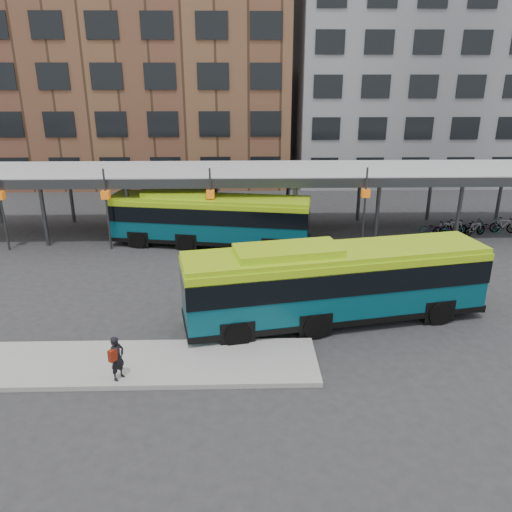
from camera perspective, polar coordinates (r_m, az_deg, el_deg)
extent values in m
plane|color=#28282B|center=(21.02, 1.71, -7.80)|extent=(120.00, 120.00, 0.00)
cube|color=gray|center=(18.87, -15.07, -11.79)|extent=(14.00, 3.00, 0.18)
cube|color=#999B9E|center=(32.08, 0.52, 9.67)|extent=(40.00, 6.00, 0.35)
cube|color=#383A3D|center=(29.17, 0.72, 8.30)|extent=(40.00, 0.15, 0.55)
cylinder|color=#383A3D|center=(32.37, -23.07, 4.32)|extent=(0.24, 0.24, 3.80)
cylinder|color=#383A3D|center=(36.92, -20.38, 6.48)|extent=(0.24, 0.24, 3.80)
cylinder|color=#383A3D|center=(30.88, -14.39, 4.62)|extent=(0.24, 0.24, 3.80)
cylinder|color=#383A3D|center=(35.62, -12.70, 6.79)|extent=(0.24, 0.24, 3.80)
cylinder|color=#383A3D|center=(30.16, -5.06, 4.81)|extent=(0.24, 0.24, 3.80)
cylinder|color=#383A3D|center=(35.00, -4.59, 6.99)|extent=(0.24, 0.24, 3.80)
cylinder|color=#383A3D|center=(30.26, 4.47, 4.88)|extent=(0.24, 0.24, 3.80)
cylinder|color=#383A3D|center=(35.08, 3.66, 7.04)|extent=(0.24, 0.24, 3.80)
cylinder|color=#383A3D|center=(31.17, 13.68, 4.82)|extent=(0.24, 0.24, 3.80)
cylinder|color=#383A3D|center=(35.87, 11.70, 6.96)|extent=(0.24, 0.24, 3.80)
cylinder|color=#383A3D|center=(32.82, 22.17, 4.65)|extent=(0.24, 0.24, 3.80)
cylinder|color=#383A3D|center=(37.32, 19.25, 6.75)|extent=(0.24, 0.24, 3.80)
cylinder|color=#383A3D|center=(39.35, 26.12, 6.47)|extent=(0.24, 0.24, 3.80)
cylinder|color=#383A3D|center=(32.34, -26.98, 4.64)|extent=(0.12, 0.12, 4.80)
cube|color=orange|center=(32.14, -27.24, 6.18)|extent=(0.45, 0.45, 0.45)
cylinder|color=#383A3D|center=(30.25, -16.64, 5.06)|extent=(0.12, 0.12, 4.80)
cube|color=orange|center=(30.04, -16.81, 6.72)|extent=(0.45, 0.45, 0.45)
cylinder|color=#383A3D|center=(29.26, -5.18, 5.34)|extent=(0.12, 0.12, 4.80)
cube|color=orange|center=(29.04, -5.23, 7.06)|extent=(0.45, 0.45, 0.45)
cylinder|color=#383A3D|center=(30.05, 12.29, 5.35)|extent=(0.12, 0.12, 4.80)
cube|color=orange|center=(29.83, 12.42, 7.02)|extent=(0.45, 0.45, 0.45)
cube|color=brown|center=(51.32, -12.30, 21.05)|extent=(26.00, 14.00, 22.00)
cube|color=slate|center=(53.34, 18.29, 19.41)|extent=(24.00, 14.00, 20.00)
cube|color=#07414F|center=(20.88, 9.06, -3.20)|extent=(12.73, 4.96, 2.60)
cube|color=black|center=(20.68, 9.14, -1.88)|extent=(12.79, 5.03, 0.99)
cube|color=#95C013|center=(20.37, 9.27, 0.42)|extent=(12.71, 4.86, 0.21)
cube|color=#95C013|center=(19.64, 3.66, 0.55)|extent=(4.44, 2.64, 0.36)
cube|color=black|center=(21.36, 8.89, -6.09)|extent=(12.81, 5.03, 0.25)
cylinder|color=black|center=(22.15, 20.22, -6.09)|extent=(1.08, 0.51, 1.04)
cylinder|color=black|center=(24.10, 17.07, -3.56)|extent=(1.08, 0.51, 1.04)
cylinder|color=black|center=(19.89, 6.83, -7.98)|extent=(1.08, 0.51, 1.04)
cylinder|color=black|center=(22.04, 4.67, -4.96)|extent=(1.08, 0.51, 1.04)
cylinder|color=black|center=(19.17, -2.11, -8.99)|extent=(1.08, 0.51, 1.04)
cylinder|color=black|center=(21.39, -3.38, -5.75)|extent=(1.08, 0.51, 1.04)
cube|color=#07414F|center=(30.09, -5.29, 4.13)|extent=(12.06, 4.49, 2.46)
cube|color=black|center=(29.96, -5.32, 5.03)|extent=(12.11, 4.55, 0.93)
cube|color=#95C013|center=(29.75, -5.37, 6.58)|extent=(12.04, 4.39, 0.20)
cube|color=#95C013|center=(30.24, -9.04, 7.02)|extent=(4.18, 2.43, 0.34)
cube|color=black|center=(30.42, -5.23, 2.11)|extent=(12.12, 4.55, 0.24)
cylinder|color=black|center=(28.62, 1.89, 1.07)|extent=(1.02, 0.46, 0.98)
cylinder|color=black|center=(30.88, 2.42, 2.52)|extent=(1.02, 0.46, 0.98)
cylinder|color=black|center=(29.61, -7.99, 1.55)|extent=(1.02, 0.46, 0.98)
cylinder|color=black|center=(31.80, -6.79, 2.92)|extent=(1.02, 0.46, 0.98)
cylinder|color=black|center=(30.56, -13.31, 1.79)|extent=(1.02, 0.46, 0.98)
cylinder|color=black|center=(32.69, -11.80, 3.11)|extent=(1.02, 0.46, 0.98)
imported|color=black|center=(17.52, -15.57, -11.18)|extent=(0.62, 0.68, 1.56)
cube|color=maroon|center=(17.31, -16.06, -10.83)|extent=(0.30, 0.34, 0.42)
imported|color=slate|center=(33.96, 19.73, 2.94)|extent=(1.88, 0.95, 0.94)
imported|color=slate|center=(34.28, 20.66, 2.99)|extent=(1.65, 0.82, 0.96)
imported|color=slate|center=(34.36, 21.46, 2.87)|extent=(1.76, 0.81, 0.89)
imported|color=slate|center=(34.65, 21.74, 3.09)|extent=(1.76, 0.66, 1.03)
imported|color=slate|center=(35.62, 23.55, 3.18)|extent=(1.83, 0.98, 0.91)
imported|color=slate|center=(34.95, 23.75, 2.90)|extent=(1.70, 0.99, 0.98)
imported|color=slate|center=(35.93, 25.07, 3.02)|extent=(1.63, 0.67, 0.84)
imported|color=slate|center=(36.40, 26.46, 3.18)|extent=(1.79, 0.78, 1.04)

